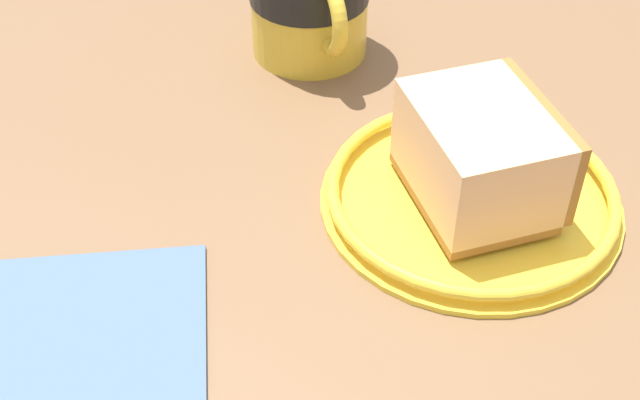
% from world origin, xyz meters
% --- Properties ---
extents(ground_plane, '(1.26, 1.26, 0.04)m').
position_xyz_m(ground_plane, '(0.00, 0.00, -0.02)').
color(ground_plane, brown).
extents(small_plate, '(0.18, 0.18, 0.02)m').
position_xyz_m(small_plate, '(-0.05, 0.01, 0.01)').
color(small_plate, yellow).
rests_on(small_plate, ground_plane).
extents(cake_slice, '(0.08, 0.10, 0.06)m').
position_xyz_m(cake_slice, '(-0.05, 0.01, 0.04)').
color(cake_slice, '#9E662D').
rests_on(cake_slice, small_plate).
extents(folded_napkin, '(0.16, 0.15, 0.01)m').
position_xyz_m(folded_napkin, '(0.19, 0.04, 0.00)').
color(folded_napkin, slate).
rests_on(folded_napkin, ground_plane).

